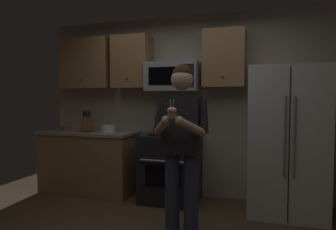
{
  "coord_description": "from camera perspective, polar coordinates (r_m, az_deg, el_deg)",
  "views": [
    {
      "loc": [
        1.14,
        -2.74,
        1.43
      ],
      "look_at": [
        0.15,
        0.32,
        1.25
      ],
      "focal_mm": 33.63,
      "sensor_mm": 36.0,
      "label": 1
    }
  ],
  "objects": [
    {
      "name": "wall_back",
      "position": [
        4.63,
        3.72,
        1.58
      ],
      "size": [
        4.4,
        0.1,
        2.6
      ],
      "primitive_type": "cube",
      "color": "#B7AD99",
      "rests_on": "ground"
    },
    {
      "name": "oven_range",
      "position": [
        4.4,
        0.49,
        -9.51
      ],
      "size": [
        0.76,
        0.7,
        0.93
      ],
      "color": "black",
      "rests_on": "ground"
    },
    {
      "name": "microwave",
      "position": [
        4.42,
        0.97,
        6.96
      ],
      "size": [
        0.74,
        0.41,
        0.4
      ],
      "color": "#9EA0A5"
    },
    {
      "name": "refrigerator",
      "position": [
        4.1,
        20.82,
        -4.44
      ],
      "size": [
        0.9,
        0.75,
        1.8
      ],
      "color": "white",
      "rests_on": "ground"
    },
    {
      "name": "cabinet_row_upper",
      "position": [
        4.69,
        -5.68,
        9.55
      ],
      "size": [
        2.78,
        0.36,
        0.76
      ],
      "color": "#9E7247"
    },
    {
      "name": "counter_left",
      "position": [
        4.96,
        -14.07,
        -8.16
      ],
      "size": [
        1.44,
        0.66,
        0.92
      ],
      "color": "#9E7247",
      "rests_on": "ground"
    },
    {
      "name": "knife_block",
      "position": [
        4.83,
        -14.38,
        -1.58
      ],
      "size": [
        0.16,
        0.15,
        0.32
      ],
      "color": "brown",
      "rests_on": "counter_left"
    },
    {
      "name": "bowl_large_white",
      "position": [
        4.7,
        -10.85,
        -2.44
      ],
      "size": [
        0.22,
        0.22,
        0.1
      ],
      "color": "white",
      "rests_on": "counter_left"
    },
    {
      "name": "bowl_small_colored",
      "position": [
        5.15,
        -18.01,
        -2.28
      ],
      "size": [
        0.13,
        0.13,
        0.06
      ],
      "color": "#B24C3F",
      "rests_on": "counter_left"
    },
    {
      "name": "person",
      "position": [
        3.19,
        2.46,
        -4.63
      ],
      "size": [
        0.6,
        0.48,
        1.76
      ],
      "color": "#383F59",
      "rests_on": "ground"
    },
    {
      "name": "cupcake",
      "position": [
        2.85,
        0.71,
        0.44
      ],
      "size": [
        0.09,
        0.09,
        0.17
      ],
      "color": "#A87F56"
    }
  ]
}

